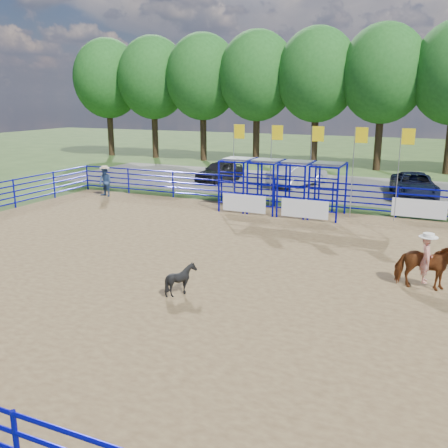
# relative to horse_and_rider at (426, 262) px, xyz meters

# --- Properties ---
(ground) EXTENTS (120.00, 120.00, 0.00)m
(ground) POSITION_rel_horse_and_rider_xyz_m (-4.68, -0.86, -0.86)
(ground) COLOR #3D5923
(ground) RESTS_ON ground
(arena_dirt) EXTENTS (30.00, 20.00, 0.02)m
(arena_dirt) POSITION_rel_horse_and_rider_xyz_m (-4.68, -0.86, -0.85)
(arena_dirt) COLOR olive
(arena_dirt) RESTS_ON ground
(gravel_strip) EXTENTS (40.00, 10.00, 0.01)m
(gravel_strip) POSITION_rel_horse_and_rider_xyz_m (-4.68, 16.14, -0.86)
(gravel_strip) COLOR slate
(gravel_strip) RESTS_ON ground
(horse_and_rider) EXTENTS (1.76, 0.91, 2.41)m
(horse_and_rider) POSITION_rel_horse_and_rider_xyz_m (0.00, 0.00, 0.00)
(horse_and_rider) COLOR brown
(horse_and_rider) RESTS_ON arena_dirt
(calf) EXTENTS (0.99, 0.93, 0.91)m
(calf) POSITION_rel_horse_and_rider_xyz_m (-6.35, -3.25, -0.39)
(calf) COLOR black
(calf) RESTS_ON arena_dirt
(spectator_cowboy) EXTENTS (0.92, 0.78, 1.72)m
(spectator_cowboy) POSITION_rel_horse_and_rider_xyz_m (-17.31, 7.78, 0.02)
(spectator_cowboy) COLOR navy
(spectator_cowboy) RESTS_ON arena_dirt
(car_a) EXTENTS (2.28, 4.25, 1.38)m
(car_a) POSITION_rel_horse_and_rider_xyz_m (-13.57, 15.17, -0.16)
(car_a) COLOR black
(car_a) RESTS_ON gravel_strip
(car_b) EXTENTS (3.10, 4.72, 1.47)m
(car_b) POSITION_rel_horse_and_rider_xyz_m (-8.28, 15.61, -0.12)
(car_b) COLOR gray
(car_b) RESTS_ON gravel_strip
(car_c) EXTENTS (3.14, 5.30, 1.38)m
(car_c) POSITION_rel_horse_and_rider_xyz_m (-1.29, 14.69, -0.16)
(car_c) COLOR #141933
(car_c) RESTS_ON gravel_strip
(perimeter_fence) EXTENTS (30.10, 20.10, 1.50)m
(perimeter_fence) POSITION_rel_horse_and_rider_xyz_m (-4.68, -0.86, -0.11)
(perimeter_fence) COLOR #0708A5
(perimeter_fence) RESTS_ON ground
(chute_assembly) EXTENTS (19.32, 2.41, 4.20)m
(chute_assembly) POSITION_rel_horse_and_rider_xyz_m (-6.58, 7.97, 0.40)
(chute_assembly) COLOR #0708A5
(chute_assembly) RESTS_ON ground
(treeline) EXTENTS (56.40, 6.40, 11.24)m
(treeline) POSITION_rel_horse_and_rider_xyz_m (-4.68, 25.14, 6.67)
(treeline) COLOR #3F2B19
(treeline) RESTS_ON ground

